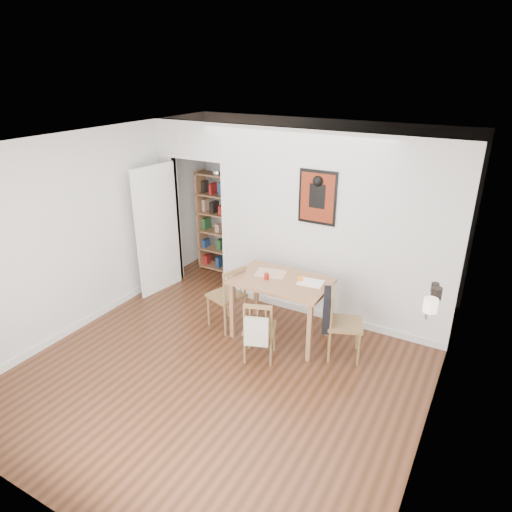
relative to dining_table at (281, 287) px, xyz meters
The scene contains 15 objects.
ground 0.99m from the dining_table, 112.01° to the right, with size 5.20×5.20×0.00m, color brown.
room_shell 0.93m from the dining_table, 101.93° to the left, with size 5.20×5.20×5.20m.
dining_table is the anchor object (origin of this frame).
chair_left 0.81m from the dining_table, behind, with size 0.58×0.58×0.92m.
chair_right 0.90m from the dining_table, ahead, with size 0.62×0.57×0.90m.
chair_front 0.64m from the dining_table, 90.30° to the right, with size 0.52×0.55×0.82m.
bookshelf 2.36m from the dining_table, 143.19° to the left, with size 0.73×0.29×1.72m.
fireplace 1.95m from the dining_table, 11.05° to the right, with size 0.45×1.25×1.16m.
red_glass 0.23m from the dining_table, 154.52° to the right, with size 0.06×0.06×0.08m, color maroon.
orange_fruit 0.27m from the dining_table, 18.10° to the left, with size 0.07×0.07×0.07m, color orange.
placemat 0.25m from the dining_table, 154.37° to the left, with size 0.38×0.29×0.00m, color beige.
notebook 0.39m from the dining_table, 13.89° to the left, with size 0.30×0.22×0.02m, color white.
mantel_lamp 2.06m from the dining_table, 20.27° to the right, with size 0.13×0.13×0.21m.
ceramic_jar_a 1.94m from the dining_table, ahead, with size 0.11×0.11×0.13m, color black.
ceramic_jar_b 1.88m from the dining_table, ahead, with size 0.08×0.08×0.10m, color black.
Camera 1 is at (2.51, -4.07, 3.35)m, focal length 32.00 mm.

